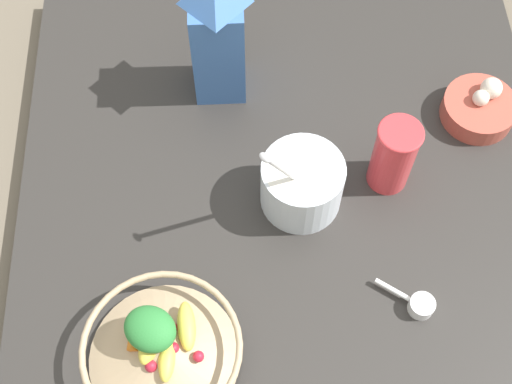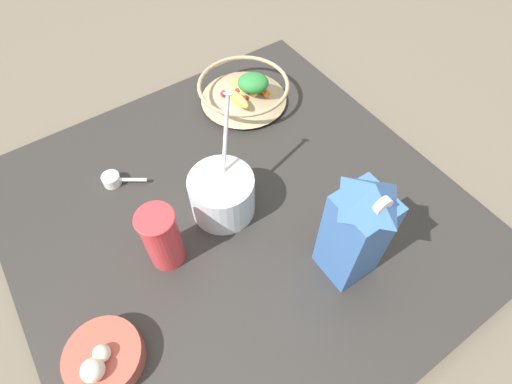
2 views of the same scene
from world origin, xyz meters
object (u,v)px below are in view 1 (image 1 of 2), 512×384
Objects in this scene: drinking_cup at (394,155)px; yogurt_tub at (302,183)px; fruit_bowl at (162,350)px; milk_carton at (218,37)px; garlic_bowl at (479,107)px.

yogurt_tub is at bearing 12.76° from drinking_cup.
yogurt_tub is at bearing -130.86° from fruit_bowl.
yogurt_tub reaches higher than drinking_cup.
garlic_bowl is (-0.45, 0.09, -0.11)m from milk_carton.
milk_carton is at bearing -62.41° from yogurt_tub.
drinking_cup is (-0.37, -0.29, 0.04)m from fruit_bowl.
yogurt_tub is (-0.13, 0.24, -0.08)m from milk_carton.
garlic_bowl is at bearing 169.06° from milk_carton.
fruit_bowl is 0.69m from garlic_bowl.
yogurt_tub is at bearing 117.59° from milk_carton.
yogurt_tub reaches higher than garlic_bowl.
fruit_bowl is at bearing 38.03° from drinking_cup.
milk_carton reaches higher than drinking_cup.
fruit_bowl reaches higher than garlic_bowl.
milk_carton is 0.48m from garlic_bowl.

